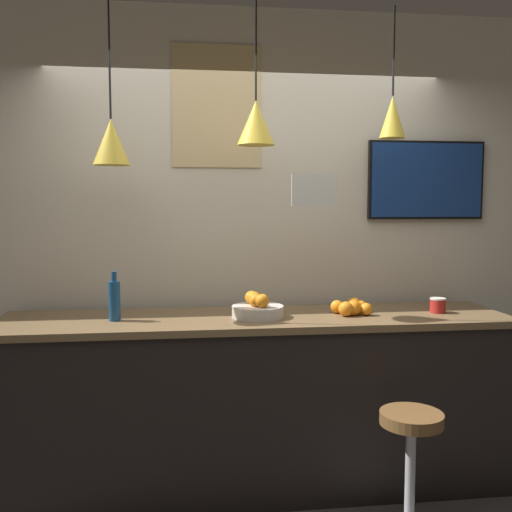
# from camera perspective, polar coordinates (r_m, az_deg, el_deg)

# --- Properties ---
(back_wall) EXTENTS (8.00, 0.06, 2.90)m
(back_wall) POSITION_cam_1_polar(r_m,az_deg,el_deg) (3.71, -0.88, 1.84)
(back_wall) COLOR beige
(back_wall) RESTS_ON ground_plane
(service_counter) EXTENTS (2.95, 0.68, 1.02)m
(service_counter) POSITION_cam_1_polar(r_m,az_deg,el_deg) (3.46, 0.00, -14.32)
(service_counter) COLOR black
(service_counter) RESTS_ON ground_plane
(bar_stool) EXTENTS (0.43, 0.43, 0.65)m
(bar_stool) POSITION_cam_1_polar(r_m,az_deg,el_deg) (3.08, 15.18, -19.52)
(bar_stool) COLOR #B7B7BC
(bar_stool) RESTS_ON ground_plane
(fruit_bowl) EXTENTS (0.30, 0.30, 0.15)m
(fruit_bowl) POSITION_cam_1_polar(r_m,az_deg,el_deg) (3.28, 0.13, -5.27)
(fruit_bowl) COLOR beige
(fruit_bowl) RESTS_ON service_counter
(orange_pile) EXTENTS (0.23, 0.22, 0.09)m
(orange_pile) POSITION_cam_1_polar(r_m,az_deg,el_deg) (3.42, 9.67, -5.08)
(orange_pile) COLOR orange
(orange_pile) RESTS_ON service_counter
(juice_bottle) EXTENTS (0.07, 0.07, 0.28)m
(juice_bottle) POSITION_cam_1_polar(r_m,az_deg,el_deg) (3.27, -13.98, -4.28)
(juice_bottle) COLOR navy
(juice_bottle) RESTS_ON service_counter
(spread_jar) EXTENTS (0.09, 0.09, 0.09)m
(spread_jar) POSITION_cam_1_polar(r_m,az_deg,el_deg) (3.59, 17.72, -4.72)
(spread_jar) COLOR red
(spread_jar) RESTS_ON service_counter
(pendant_lamp_left) EXTENTS (0.20, 0.20, 0.92)m
(pendant_lamp_left) POSITION_cam_1_polar(r_m,az_deg,el_deg) (3.28, -14.28, 11.05)
(pendant_lamp_left) COLOR black
(pendant_lamp_middle) EXTENTS (0.21, 0.21, 0.80)m
(pendant_lamp_middle) POSITION_cam_1_polar(r_m,az_deg,el_deg) (3.30, -0.01, 13.21)
(pendant_lamp_middle) COLOR black
(pendant_lamp_right) EXTENTS (0.15, 0.15, 0.75)m
(pendant_lamp_right) POSITION_cam_1_polar(r_m,az_deg,el_deg) (3.50, 13.48, 13.41)
(pendant_lamp_right) COLOR black
(mounted_tv) EXTENTS (0.79, 0.04, 0.51)m
(mounted_tv) POSITION_cam_1_polar(r_m,az_deg,el_deg) (3.97, 16.65, 7.27)
(mounted_tv) COLOR black
(hanging_menu_board) EXTENTS (0.24, 0.01, 0.17)m
(hanging_menu_board) POSITION_cam_1_polar(r_m,az_deg,el_deg) (3.05, 5.80, 6.55)
(hanging_menu_board) COLOR white
(wall_poster) EXTENTS (0.56, 0.01, 0.76)m
(wall_poster) POSITION_cam_1_polar(r_m,az_deg,el_deg) (3.71, -3.94, 14.72)
(wall_poster) COLOR #DBBC84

